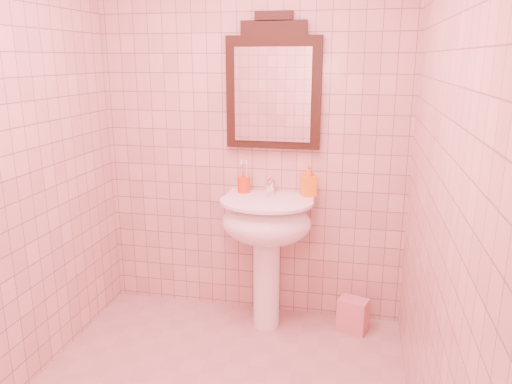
% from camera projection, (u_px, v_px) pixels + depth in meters
% --- Properties ---
extents(back_wall, '(2.00, 0.02, 2.50)m').
position_uv_depth(back_wall, '(252.00, 132.00, 3.22)').
color(back_wall, '#D9A698').
rests_on(back_wall, floor).
extents(pedestal_sink, '(0.58, 0.58, 0.86)m').
position_uv_depth(pedestal_sink, '(266.00, 231.00, 3.12)').
color(pedestal_sink, white).
rests_on(pedestal_sink, floor).
extents(faucet, '(0.04, 0.16, 0.11)m').
position_uv_depth(faucet, '(271.00, 186.00, 3.19)').
color(faucet, white).
rests_on(faucet, pedestal_sink).
extents(mirror, '(0.59, 0.06, 0.83)m').
position_uv_depth(mirror, '(273.00, 87.00, 3.09)').
color(mirror, black).
rests_on(mirror, back_wall).
extents(toothbrush_cup, '(0.08, 0.08, 0.19)m').
position_uv_depth(toothbrush_cup, '(244.00, 185.00, 3.23)').
color(toothbrush_cup, red).
rests_on(toothbrush_cup, pedestal_sink).
extents(soap_dispenser, '(0.12, 0.12, 0.20)m').
position_uv_depth(soap_dispenser, '(308.00, 181.00, 3.14)').
color(soap_dispenser, orange).
rests_on(soap_dispenser, pedestal_sink).
extents(towel, '(0.21, 0.17, 0.22)m').
position_uv_depth(towel, '(353.00, 315.00, 3.21)').
color(towel, '#C9767C').
rests_on(towel, floor).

